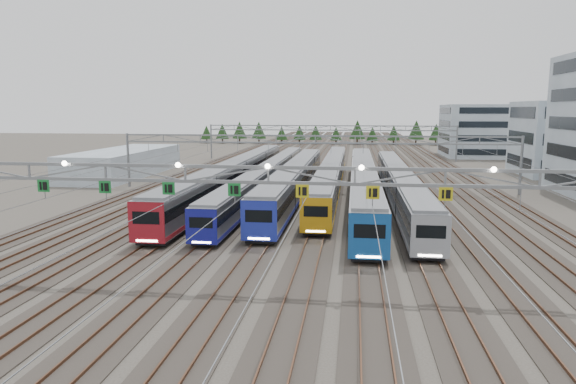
# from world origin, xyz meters

# --- Properties ---
(ground) EXTENTS (400.00, 400.00, 0.00)m
(ground) POSITION_xyz_m (0.00, 0.00, 0.00)
(ground) COLOR #47423A
(ground) RESTS_ON ground
(track_bed) EXTENTS (54.00, 260.00, 5.42)m
(track_bed) POSITION_xyz_m (0.00, 100.00, 1.49)
(track_bed) COLOR #2D2823
(track_bed) RESTS_ON ground
(train_a) EXTENTS (3.12, 64.81, 4.08)m
(train_a) POSITION_xyz_m (-11.25, 38.78, 2.29)
(train_a) COLOR black
(train_a) RESTS_ON ground
(train_b) EXTENTS (2.69, 66.32, 3.50)m
(train_b) POSITION_xyz_m (-6.75, 39.95, 2.00)
(train_b) COLOR black
(train_b) RESTS_ON ground
(train_c) EXTENTS (3.11, 52.88, 4.06)m
(train_c) POSITION_xyz_m (-2.25, 34.72, 2.28)
(train_c) COLOR black
(train_c) RESTS_ON ground
(train_d) EXTENTS (2.92, 60.18, 3.81)m
(train_d) POSITION_xyz_m (2.25, 41.73, 2.16)
(train_d) COLOR black
(train_d) RESTS_ON ground
(train_e) EXTENTS (3.12, 60.23, 4.07)m
(train_e) POSITION_xyz_m (6.75, 34.16, 2.29)
(train_e) COLOR black
(train_e) RESTS_ON ground
(train_f) EXTENTS (2.94, 56.12, 3.83)m
(train_f) POSITION_xyz_m (11.25, 33.12, 2.17)
(train_f) COLOR black
(train_f) RESTS_ON ground
(gantry_near) EXTENTS (56.36, 0.61, 8.08)m
(gantry_near) POSITION_xyz_m (-0.05, -0.12, 7.09)
(gantry_near) COLOR gray
(gantry_near) RESTS_ON ground
(gantry_mid) EXTENTS (56.36, 0.36, 8.00)m
(gantry_mid) POSITION_xyz_m (0.00, 40.00, 6.39)
(gantry_mid) COLOR gray
(gantry_mid) RESTS_ON ground
(gantry_far) EXTENTS (56.36, 0.36, 8.00)m
(gantry_far) POSITION_xyz_m (0.00, 85.00, 6.39)
(gantry_far) COLOR gray
(gantry_far) RESTS_ON ground
(depot_bldg_mid) EXTENTS (14.00, 16.00, 12.89)m
(depot_bldg_mid) POSITION_xyz_m (41.68, 63.09, 6.44)
(depot_bldg_mid) COLOR #95A6B1
(depot_bldg_mid) RESTS_ON ground
(depot_bldg_north) EXTENTS (22.00, 18.00, 12.64)m
(depot_bldg_north) POSITION_xyz_m (38.52, 99.11, 6.32)
(depot_bldg_north) COLOR #95A6B1
(depot_bldg_north) RESTS_ON ground
(west_shed) EXTENTS (10.00, 30.00, 4.45)m
(west_shed) POSITION_xyz_m (-34.89, 53.19, 2.23)
(west_shed) COLOR #95A6B1
(west_shed) RESTS_ON ground
(treeline) EXTENTS (93.80, 5.60, 7.02)m
(treeline) POSITION_xyz_m (-0.90, 138.56, 4.23)
(treeline) COLOR #332114
(treeline) RESTS_ON ground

